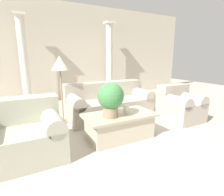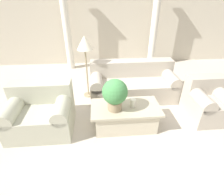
% 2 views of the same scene
% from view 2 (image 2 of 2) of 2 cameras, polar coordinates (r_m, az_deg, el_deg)
% --- Properties ---
extents(ground_plane, '(16.00, 16.00, 0.00)m').
position_cam_2_polar(ground_plane, '(3.78, 2.24, -5.36)').
color(ground_plane, '#BCB2A3').
extents(wall_back, '(10.00, 0.06, 3.20)m').
position_cam_2_polar(wall_back, '(6.29, -1.34, 25.51)').
color(wall_back, beige).
rests_on(wall_back, ground_plane).
extents(sofa_long, '(2.02, 0.93, 0.84)m').
position_cam_2_polar(sofa_long, '(4.31, 6.72, 4.83)').
color(sofa_long, '#ADA393').
rests_on(sofa_long, ground_plane).
extents(loveseat, '(1.14, 0.93, 0.84)m').
position_cam_2_polar(loveseat, '(3.51, -22.15, -4.06)').
color(loveseat, '#B0AF99').
rests_on(loveseat, ground_plane).
extents(coffee_table, '(1.27, 0.68, 0.45)m').
position_cam_2_polar(coffee_table, '(3.35, 4.31, -5.94)').
color(coffee_table, beige).
rests_on(coffee_table, ground_plane).
extents(potted_plant, '(0.44, 0.44, 0.58)m').
position_cam_2_polar(potted_plant, '(2.97, 0.95, 1.52)').
color(potted_plant, '#937F60').
rests_on(potted_plant, coffee_table).
extents(pillar_candle, '(0.10, 0.10, 0.15)m').
position_cam_2_polar(pillar_candle, '(3.20, 6.90, -1.63)').
color(pillar_candle, silver).
rests_on(pillar_candle, coffee_table).
extents(floor_lamp, '(0.36, 0.36, 1.46)m').
position_cam_2_polar(floor_lamp, '(4.01, -8.87, 16.31)').
color(floor_lamp, gray).
rests_on(floor_lamp, ground_plane).
extents(column_left, '(0.31, 0.31, 2.62)m').
position_cam_2_polar(column_left, '(5.92, -14.64, 21.66)').
color(column_left, silver).
rests_on(column_left, ground_plane).
extents(column_right, '(0.31, 0.31, 2.62)m').
position_cam_2_polar(column_right, '(6.14, 13.71, 22.10)').
color(column_right, silver).
rests_on(column_right, ground_plane).
extents(armchair, '(0.77, 0.84, 0.80)m').
position_cam_2_polar(armchair, '(4.05, 28.78, -0.84)').
color(armchair, '#ADA393').
rests_on(armchair, ground_plane).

